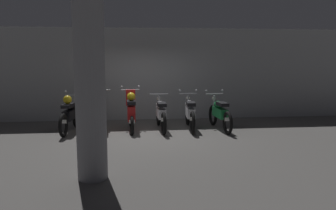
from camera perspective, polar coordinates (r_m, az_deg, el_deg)
name	(u,v)px	position (r m, az deg, el deg)	size (l,w,h in m)	color
ground_plane	(147,135)	(9.30, -3.58, -5.15)	(80.00, 80.00, 0.00)	#565451
back_wall	(144,74)	(11.57, -4.20, 5.28)	(16.00, 0.30, 3.13)	#9EA0A3
motorbike_slot_0	(70,114)	(9.97, -16.43, -1.47)	(0.59, 1.95, 1.15)	black
motorbike_slot_1	(101,113)	(9.98, -11.37, -1.30)	(0.56, 1.68, 1.18)	black
motorbike_slot_2	(131,111)	(9.84, -6.33, -1.07)	(0.59, 1.68, 1.29)	black
motorbike_slot_3	(161,113)	(9.86, -1.24, -1.46)	(0.56, 1.95, 1.03)	black
motorbike_slot_4	(190,113)	(10.00, 3.77, -1.33)	(0.59, 1.95, 1.15)	black
motorbike_slot_5	(220,113)	(10.02, 8.84, -1.39)	(0.59, 1.95, 1.15)	black
support_pillar	(90,91)	(5.87, -13.18, 2.37)	(0.53, 0.53, 3.13)	gray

